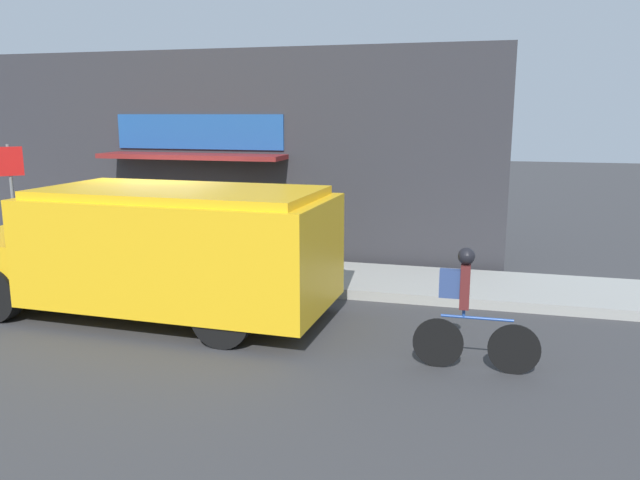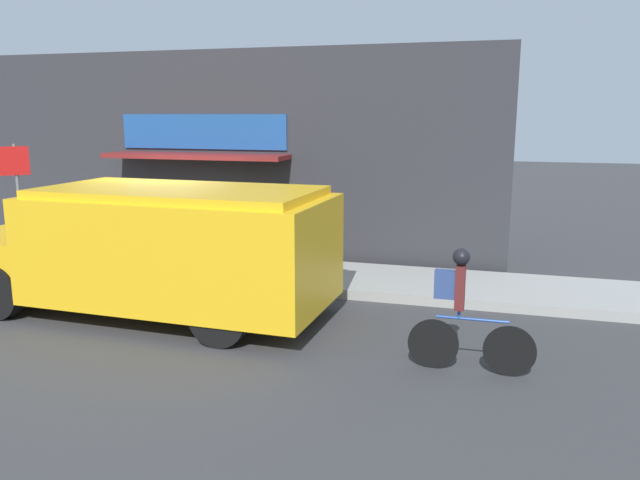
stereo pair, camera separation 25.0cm
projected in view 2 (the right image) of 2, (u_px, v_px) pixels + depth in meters
name	position (u px, v px, depth m)	size (l,w,h in m)	color
ground_plane	(162.00, 284.00, 12.10)	(70.00, 70.00, 0.00)	#38383A
sidewalk	(188.00, 267.00, 13.07)	(28.00, 2.10, 0.18)	#999993
storefront	(212.00, 156.00, 13.88)	(12.86, 1.03, 4.61)	#2D2D33
school_bus	(156.00, 248.00, 10.09)	(6.45, 2.90, 2.11)	yellow
cyclist	(463.00, 312.00, 7.88)	(1.60, 0.22, 1.61)	black
stop_sign_post	(17.00, 183.00, 13.13)	(0.45, 0.45, 2.46)	slate
trash_bin	(282.00, 244.00, 12.95)	(0.51, 0.51, 0.85)	#2D5138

